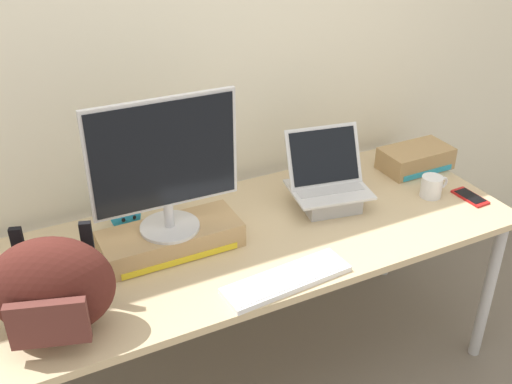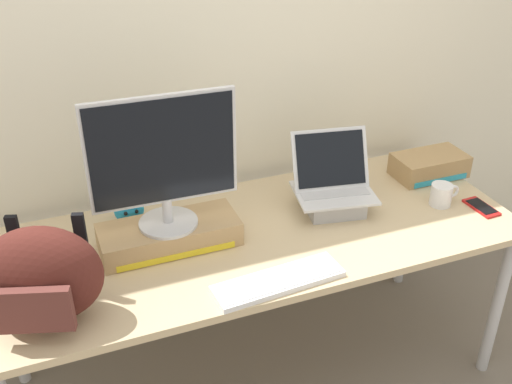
% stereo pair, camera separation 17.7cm
% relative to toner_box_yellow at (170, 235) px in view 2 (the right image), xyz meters
% --- Properties ---
extents(ground_plane, '(20.00, 20.00, 0.00)m').
position_rel_toner_box_yellow_xyz_m(ground_plane, '(0.33, -0.04, -0.80)').
color(ground_plane, '#70665B').
extents(back_wall, '(7.00, 0.10, 2.60)m').
position_rel_toner_box_yellow_xyz_m(back_wall, '(0.33, 0.46, 0.50)').
color(back_wall, silver).
rests_on(back_wall, ground).
extents(desk, '(2.04, 0.80, 0.75)m').
position_rel_toner_box_yellow_xyz_m(desk, '(0.33, -0.04, -0.11)').
color(desk, tan).
rests_on(desk, ground).
extents(toner_box_yellow, '(0.51, 0.21, 0.09)m').
position_rel_toner_box_yellow_xyz_m(toner_box_yellow, '(0.00, 0.00, 0.00)').
color(toner_box_yellow, tan).
rests_on(toner_box_yellow, desk).
extents(desktop_monitor, '(0.52, 0.22, 0.50)m').
position_rel_toner_box_yellow_xyz_m(desktop_monitor, '(-0.00, -0.00, 0.31)').
color(desktop_monitor, silver).
rests_on(desktop_monitor, toner_box_yellow).
extents(open_laptop, '(0.35, 0.30, 0.31)m').
position_rel_toner_box_yellow_xyz_m(open_laptop, '(0.68, 0.01, 0.02)').
color(open_laptop, '#ADADB2').
rests_on(open_laptop, desk).
extents(external_keyboard, '(0.46, 0.16, 0.02)m').
position_rel_toner_box_yellow_xyz_m(external_keyboard, '(0.28, -0.36, -0.03)').
color(external_keyboard, white).
rests_on(external_keyboard, desk).
extents(messenger_backpack, '(0.42, 0.32, 0.33)m').
position_rel_toner_box_yellow_xyz_m(messenger_backpack, '(-0.45, -0.25, 0.12)').
color(messenger_backpack, '#4C1E19').
rests_on(messenger_backpack, desk).
extents(coffee_mug, '(0.13, 0.09, 0.09)m').
position_rel_toner_box_yellow_xyz_m(coffee_mug, '(1.12, -0.12, -0.00)').
color(coffee_mug, silver).
rests_on(coffee_mug, desk).
extents(cell_phone, '(0.08, 0.16, 0.01)m').
position_rel_toner_box_yellow_xyz_m(cell_phone, '(1.25, -0.21, -0.04)').
color(cell_phone, red).
rests_on(cell_phone, desk).
extents(plush_toy, '(0.12, 0.12, 0.12)m').
position_rel_toner_box_yellow_xyz_m(plush_toy, '(-0.11, 0.21, 0.01)').
color(plush_toy, '#2393CC').
rests_on(plush_toy, desk).
extents(toner_box_cyan, '(0.32, 0.18, 0.10)m').
position_rel_toner_box_yellow_xyz_m(toner_box_cyan, '(1.22, 0.11, 0.00)').
color(toner_box_cyan, '#A88456').
rests_on(toner_box_cyan, desk).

